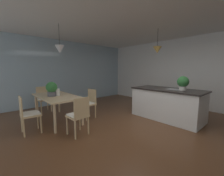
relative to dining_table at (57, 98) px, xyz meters
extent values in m
cube|color=brown|center=(2.05, 1.15, -0.68)|extent=(10.00, 8.40, 0.04)
cube|color=white|center=(2.05, 1.15, 2.10)|extent=(10.00, 8.40, 0.12)
cube|color=white|center=(2.05, 4.41, 0.69)|extent=(10.00, 0.12, 2.70)
cube|color=#9EB7C6|center=(-2.01, 1.15, 0.69)|extent=(0.06, 8.40, 2.70)
cube|color=#D1B284|center=(0.00, 0.00, 0.05)|extent=(1.74, 0.88, 0.04)
cylinder|color=#D1B284|center=(-0.79, 0.36, -0.31)|extent=(0.06, 0.06, 0.71)
cylinder|color=#D1B284|center=(0.79, 0.36, -0.31)|extent=(0.06, 0.06, 0.71)
cylinder|color=#D1B284|center=(-0.79, -0.36, -0.31)|extent=(0.06, 0.06, 0.71)
cylinder|color=#D1B284|center=(0.79, -0.36, -0.31)|extent=(0.06, 0.06, 0.71)
cube|color=tan|center=(0.39, -0.76, -0.23)|extent=(0.42, 0.42, 0.04)
cube|color=white|center=(0.39, -0.76, -0.20)|extent=(0.38, 0.38, 0.03)
cube|color=tan|center=(0.38, -0.94, 0.00)|extent=(0.38, 0.05, 0.42)
cylinder|color=tan|center=(0.23, -0.58, -0.46)|extent=(0.04, 0.04, 0.41)
cylinder|color=tan|center=(0.57, -0.60, -0.46)|extent=(0.04, 0.04, 0.41)
cylinder|color=tan|center=(0.21, -0.92, -0.46)|extent=(0.04, 0.04, 0.41)
cylinder|color=tan|center=(0.55, -0.94, -0.46)|extent=(0.04, 0.04, 0.41)
cube|color=tan|center=(0.39, 0.76, -0.23)|extent=(0.43, 0.43, 0.04)
cube|color=white|center=(0.39, 0.76, -0.20)|extent=(0.38, 0.38, 0.03)
cube|color=tan|center=(0.38, 0.94, 0.00)|extent=(0.38, 0.06, 0.42)
cylinder|color=tan|center=(0.57, 0.60, -0.46)|extent=(0.04, 0.04, 0.41)
cylinder|color=tan|center=(0.23, 0.58, -0.46)|extent=(0.04, 0.04, 0.41)
cylinder|color=tan|center=(0.55, 0.94, -0.46)|extent=(0.04, 0.04, 0.41)
cylinder|color=tan|center=(0.21, 0.92, -0.46)|extent=(0.04, 0.04, 0.41)
cube|color=tan|center=(1.19, 0.00, -0.23)|extent=(0.43, 0.43, 0.04)
cube|color=white|center=(1.19, 0.00, -0.20)|extent=(0.39, 0.39, 0.03)
cube|color=tan|center=(1.37, 0.01, 0.00)|extent=(0.06, 0.38, 0.42)
cylinder|color=tan|center=(1.04, -0.18, -0.46)|extent=(0.04, 0.04, 0.41)
cylinder|color=tan|center=(1.01, 0.16, -0.46)|extent=(0.04, 0.04, 0.41)
cylinder|color=tan|center=(1.37, -0.16, -0.46)|extent=(0.04, 0.04, 0.41)
cylinder|color=tan|center=(1.35, 0.18, -0.46)|extent=(0.04, 0.04, 0.41)
cube|color=tan|center=(-1.19, 0.00, -0.23)|extent=(0.42, 0.42, 0.04)
cube|color=white|center=(-1.19, 0.00, -0.20)|extent=(0.38, 0.38, 0.03)
cube|color=tan|center=(-1.37, -0.01, 0.00)|extent=(0.05, 0.38, 0.42)
cylinder|color=tan|center=(-1.03, 0.18, -0.46)|extent=(0.04, 0.04, 0.41)
cylinder|color=tan|center=(-1.01, -0.16, -0.46)|extent=(0.04, 0.04, 0.41)
cylinder|color=tan|center=(-1.37, 0.16, -0.46)|extent=(0.04, 0.04, 0.41)
cylinder|color=tan|center=(-1.35, -0.18, -0.46)|extent=(0.04, 0.04, 0.41)
cube|color=silver|center=(2.01, 2.52, -0.22)|extent=(1.94, 0.89, 0.88)
cube|color=black|center=(2.01, 2.52, 0.22)|extent=(2.00, 0.95, 0.04)
cube|color=gray|center=(2.20, 2.52, 0.24)|extent=(0.36, 0.30, 0.01)
cylinder|color=black|center=(0.05, 0.13, 1.75)|extent=(0.01, 0.01, 0.57)
cone|color=#B7B7B7|center=(0.05, 0.13, 1.36)|extent=(0.24, 0.24, 0.22)
cylinder|color=black|center=(1.62, 2.52, 1.77)|extent=(0.01, 0.01, 0.54)
cone|color=olive|center=(1.62, 2.52, 1.40)|extent=(0.26, 0.26, 0.20)
cylinder|color=beige|center=(2.44, 2.52, 0.29)|extent=(0.17, 0.17, 0.11)
sphere|color=#2D6B33|center=(2.44, 2.52, 0.48)|extent=(0.30, 0.30, 0.30)
cylinder|color=#4C4C51|center=(0.00, -0.13, 0.13)|extent=(0.23, 0.23, 0.13)
sphere|color=#2D6B33|center=(0.00, -0.13, 0.32)|extent=(0.30, 0.30, 0.30)
cylinder|color=silver|center=(0.06, 0.02, 0.17)|extent=(0.11, 0.11, 0.20)
camera|label=1|loc=(3.99, -1.47, 0.79)|focal=22.61mm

